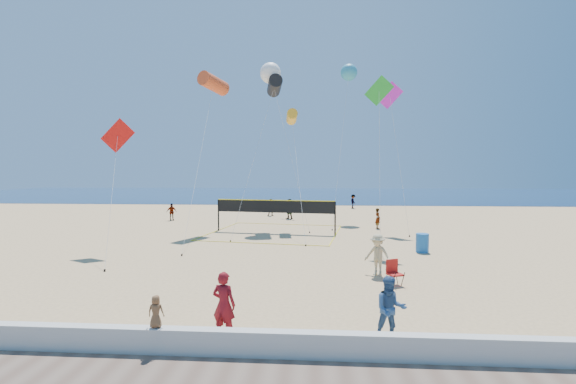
# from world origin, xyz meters

# --- Properties ---
(ground) EXTENTS (120.00, 120.00, 0.00)m
(ground) POSITION_xyz_m (0.00, 0.00, 0.00)
(ground) COLOR tan
(ground) RESTS_ON ground
(ocean) EXTENTS (140.00, 50.00, 0.03)m
(ocean) POSITION_xyz_m (0.00, 62.00, 0.01)
(ocean) COLOR #112550
(ocean) RESTS_ON ground
(seawall) EXTENTS (32.00, 0.30, 0.60)m
(seawall) POSITION_xyz_m (0.00, -3.00, 0.30)
(seawall) COLOR beige
(seawall) RESTS_ON ground
(woman) EXTENTS (0.70, 0.55, 1.71)m
(woman) POSITION_xyz_m (-0.12, -2.08, 0.85)
(woman) COLOR maroon
(woman) RESTS_ON ground
(toddler) EXTENTS (0.38, 0.25, 0.76)m
(toddler) POSITION_xyz_m (-1.52, -2.98, 0.98)
(toddler) COLOR brown
(toddler) RESTS_ON seawall
(bystander_a) EXTENTS (0.80, 0.62, 1.64)m
(bystander_a) POSITION_xyz_m (4.08, -1.99, 0.82)
(bystander_a) COLOR #31517C
(bystander_a) RESTS_ON ground
(bystander_b) EXTENTS (1.27, 1.12, 1.70)m
(bystander_b) POSITION_xyz_m (4.77, 4.20, 0.85)
(bystander_b) COLOR tan
(bystander_b) RESTS_ON ground
(far_person_0) EXTENTS (0.91, 0.80, 1.48)m
(far_person_0) POSITION_xyz_m (-10.27, 21.10, 0.74)
(far_person_0) COLOR gray
(far_person_0) RESTS_ON ground
(far_person_1) EXTENTS (1.66, 1.46, 1.82)m
(far_person_1) POSITION_xyz_m (-0.05, 22.78, 0.91)
(far_person_1) COLOR gray
(far_person_1) RESTS_ON ground
(far_person_2) EXTENTS (0.48, 0.62, 1.52)m
(far_person_2) POSITION_xyz_m (6.92, 17.38, 0.76)
(far_person_2) COLOR gray
(far_person_2) RESTS_ON ground
(far_person_3) EXTENTS (0.82, 0.65, 1.62)m
(far_person_3) POSITION_xyz_m (-1.94, 25.10, 0.81)
(far_person_3) COLOR gray
(far_person_3) RESTS_ON ground
(far_person_4) EXTENTS (0.81, 1.15, 1.62)m
(far_person_4) POSITION_xyz_m (6.71, 33.43, 0.81)
(far_person_4) COLOR gray
(far_person_4) RESTS_ON ground
(camp_chair) EXTENTS (0.66, 0.75, 1.05)m
(camp_chair) POSITION_xyz_m (5.15, 2.89, 0.53)
(camp_chair) COLOR #AE1913
(camp_chair) RESTS_ON ground
(trash_barrel) EXTENTS (0.81, 0.81, 0.99)m
(trash_barrel) POSITION_xyz_m (7.87, 8.95, 0.49)
(trash_barrel) COLOR #1A5EAB
(trash_barrel) RESTS_ON ground
(volleyball_net) EXTENTS (9.73, 9.61, 2.30)m
(volleyball_net) POSITION_xyz_m (-0.56, 14.98, 1.56)
(volleyball_net) COLOR black
(volleyball_net) RESTS_ON ground
(kite_0) EXTENTS (1.99, 10.57, 11.36)m
(kite_0) POSITION_xyz_m (-5.17, 16.36, 10.66)
(kite_0) COLOR #CC4720
(kite_0) RESTS_ON ground
(kite_1) EXTENTS (2.74, 8.42, 11.53)m
(kite_1) POSITION_xyz_m (-0.90, 18.23, 10.85)
(kite_1) COLOR black
(kite_1) RESTS_ON ground
(kite_2) EXTENTS (1.75, 8.21, 8.87)m
(kite_2) POSITION_xyz_m (0.48, 17.37, 8.34)
(kite_2) COLOR gold
(kite_2) RESTS_ON ground
(kite_3) EXTENTS (2.70, 4.82, 7.12)m
(kite_3) POSITION_xyz_m (-8.37, 8.47, 5.96)
(kite_3) COLOR red
(kite_3) RESTS_ON ground
(kite_4) EXTENTS (1.54, 1.89, 9.56)m
(kite_4) POSITION_xyz_m (5.74, 10.22, 8.29)
(kite_4) COLOR green
(kite_4) RESTS_ON ground
(kite_5) EXTENTS (1.78, 3.99, 10.82)m
(kite_5) POSITION_xyz_m (7.68, 17.16, 9.44)
(kite_5) COLOR #EC24D4
(kite_5) RESTS_ON ground
(kite_6) EXTENTS (3.94, 3.98, 12.56)m
(kite_6) POSITION_xyz_m (-1.18, 18.02, 11.76)
(kite_6) COLOR white
(kite_6) RESTS_ON ground
(kite_7) EXTENTS (2.69, 8.50, 13.93)m
(kite_7) POSITION_xyz_m (5.25, 23.78, 13.18)
(kite_7) COLOR teal
(kite_7) RESTS_ON ground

